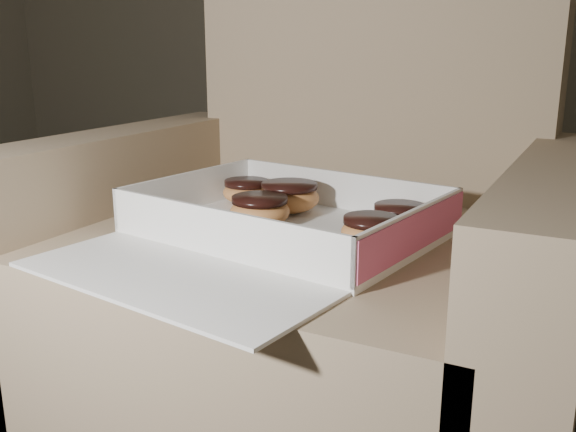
{
  "coord_description": "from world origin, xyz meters",
  "views": [
    {
      "loc": [
        1.11,
        -0.49,
        0.68
      ],
      "look_at": [
        0.68,
        0.34,
        0.42
      ],
      "focal_mm": 40.0,
      "sensor_mm": 36.0,
      "label": 1
    }
  ],
  "objects": [
    {
      "name": "armchair",
      "position": [
        0.69,
        0.42,
        0.28
      ],
      "size": [
        0.84,
        0.71,
        0.88
      ],
      "color": "#856F54",
      "rests_on": "floor"
    },
    {
      "name": "bakery_box",
      "position": [
        0.68,
        0.3,
        0.41
      ],
      "size": [
        0.49,
        0.55,
        0.07
      ],
      "rotation": [
        0.0,
        0.0,
        -0.16
      ],
      "color": "white",
      "rests_on": "armchair"
    },
    {
      "name": "donut_a",
      "position": [
        0.84,
        0.4,
        0.42
      ],
      "size": [
        0.08,
        0.08,
        0.04
      ],
      "color": "#D28B49",
      "rests_on": "bakery_box"
    },
    {
      "name": "donut_b",
      "position": [
        0.82,
        0.32,
        0.42
      ],
      "size": [
        0.08,
        0.08,
        0.04
      ],
      "color": "#D28B49",
      "rests_on": "bakery_box"
    },
    {
      "name": "donut_c",
      "position": [
        0.54,
        0.45,
        0.42
      ],
      "size": [
        0.08,
        0.08,
        0.04
      ],
      "color": "#D28B49",
      "rests_on": "bakery_box"
    },
    {
      "name": "donut_d",
      "position": [
        0.64,
        0.43,
        0.43
      ],
      "size": [
        0.1,
        0.1,
        0.05
      ],
      "color": "#D28B49",
      "rests_on": "bakery_box"
    },
    {
      "name": "donut_e",
      "position": [
        0.64,
        0.34,
        0.43
      ],
      "size": [
        0.09,
        0.09,
        0.05
      ],
      "color": "#D28B49",
      "rests_on": "bakery_box"
    },
    {
      "name": "crumb_a",
      "position": [
        0.6,
        0.24,
        0.4
      ],
      "size": [
        0.01,
        0.01,
        0.0
      ],
      "primitive_type": "ellipsoid",
      "color": "black",
      "rests_on": "bakery_box"
    },
    {
      "name": "crumb_b",
      "position": [
        0.86,
        0.29,
        0.4
      ],
      "size": [
        0.01,
        0.01,
        0.0
      ],
      "primitive_type": "ellipsoid",
      "color": "black",
      "rests_on": "bakery_box"
    },
    {
      "name": "crumb_c",
      "position": [
        0.77,
        0.21,
        0.4
      ],
      "size": [
        0.01,
        0.01,
        0.0
      ],
      "primitive_type": "ellipsoid",
      "color": "black",
      "rests_on": "bakery_box"
    },
    {
      "name": "crumb_d",
      "position": [
        0.69,
        0.3,
        0.4
      ],
      "size": [
        0.01,
        0.01,
        0.0
      ],
      "primitive_type": "ellipsoid",
      "color": "black",
      "rests_on": "bakery_box"
    }
  ]
}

